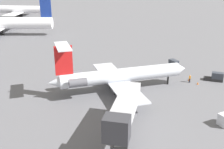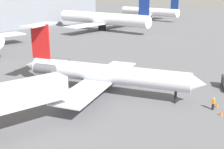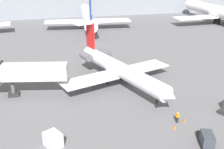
# 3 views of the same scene
# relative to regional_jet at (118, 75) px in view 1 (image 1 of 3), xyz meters

# --- Properties ---
(ground_plane) EXTENTS (400.00, 400.00, 0.10)m
(ground_plane) POSITION_rel_regional_jet_xyz_m (1.71, -1.01, -3.29)
(ground_plane) COLOR #5B5B60
(regional_jet) EXTENTS (22.38, 27.72, 9.95)m
(regional_jet) POSITION_rel_regional_jet_xyz_m (0.00, 0.00, 0.00)
(regional_jet) COLOR silver
(regional_jet) RESTS_ON ground_plane
(jet_bridge) EXTENTS (13.67, 5.50, 5.94)m
(jet_bridge) POSITION_rel_regional_jet_xyz_m (-16.89, -0.88, 1.00)
(jet_bridge) COLOR #ADADB2
(jet_bridge) RESTS_ON ground_plane
(ground_crew_marshaller) EXTENTS (0.40, 0.27, 1.69)m
(ground_crew_marshaller) POSITION_rel_regional_jet_xyz_m (4.75, -15.30, -2.38)
(ground_crew_marshaller) COLOR black
(ground_crew_marshaller) RESTS_ON ground_plane
(baggage_tug_lead) EXTENTS (2.64, 4.24, 1.90)m
(baggage_tug_lead) POSITION_rel_regional_jet_xyz_m (5.82, -21.11, -2.40)
(baggage_tug_lead) COLOR #262628
(baggage_tug_lead) RESTS_ON ground_plane
(baggage_tug_trailing) EXTENTS (4.18, 3.14, 1.90)m
(baggage_tug_trailing) POSITION_rel_regional_jet_xyz_m (14.33, -13.85, -2.40)
(baggage_tug_trailing) COLOR #262628
(baggage_tug_trailing) RESTS_ON ground_plane
(traffic_cone_near) EXTENTS (0.36, 0.36, 0.55)m
(traffic_cone_near) POSITION_rel_regional_jet_xyz_m (5.85, -15.45, -2.97)
(traffic_cone_near) COLOR orange
(traffic_cone_near) RESTS_ON ground_plane
(traffic_cone_mid) EXTENTS (0.36, 0.36, 0.55)m
(traffic_cone_mid) POSITION_rel_regional_jet_xyz_m (3.68, -16.79, -2.97)
(traffic_cone_mid) COLOR orange
(traffic_cone_mid) RESTS_ON ground_plane
(parked_airliner_east_end) EXTENTS (27.96, 33.06, 13.08)m
(parked_airliner_east_end) POSITION_rel_regional_jet_xyz_m (92.88, 51.37, 0.90)
(parked_airliner_east_end) COLOR white
(parked_airliner_east_end) RESTS_ON ground_plane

